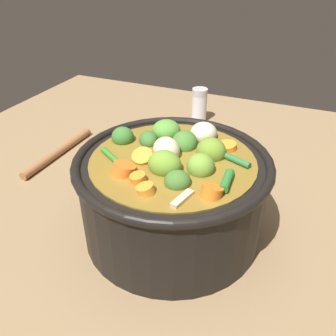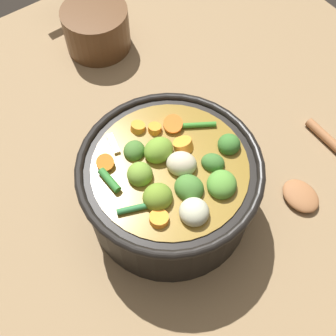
# 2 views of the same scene
# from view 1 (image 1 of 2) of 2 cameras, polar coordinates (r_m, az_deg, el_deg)

# --- Properties ---
(ground_plane) EXTENTS (1.10, 1.10, 0.00)m
(ground_plane) POSITION_cam_1_polar(r_m,az_deg,el_deg) (0.52, 0.68, -9.87)
(ground_plane) COLOR #8C704C
(cooking_pot) EXTENTS (0.26, 0.26, 0.14)m
(cooking_pot) POSITION_cam_1_polar(r_m,az_deg,el_deg) (0.48, 0.75, -3.99)
(cooking_pot) COLOR black
(cooking_pot) RESTS_ON ground_plane
(wooden_spoon) EXTENTS (0.15, 0.19, 0.02)m
(wooden_spoon) POSITION_cam_1_polar(r_m,az_deg,el_deg) (0.69, -13.31, 1.63)
(wooden_spoon) COLOR #9E653C
(wooden_spoon) RESTS_ON ground_plane
(salt_shaker) EXTENTS (0.03, 0.03, 0.08)m
(salt_shaker) POSITION_cam_1_polar(r_m,az_deg,el_deg) (0.82, 5.07, 10.08)
(salt_shaker) COLOR silver
(salt_shaker) RESTS_ON ground_plane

